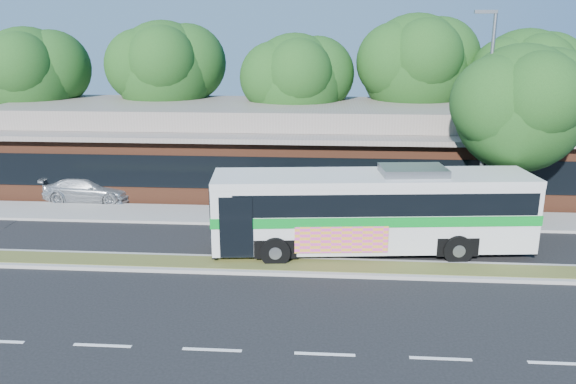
# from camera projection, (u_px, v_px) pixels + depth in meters

# --- Properties ---
(ground) EXTENTS (120.00, 120.00, 0.00)m
(ground) POSITION_uv_depth(u_px,v_px,m) (241.00, 273.00, 19.75)
(ground) COLOR black
(ground) RESTS_ON ground
(median_strip) EXTENTS (26.00, 1.10, 0.15)m
(median_strip) POSITION_uv_depth(u_px,v_px,m) (243.00, 265.00, 20.30)
(median_strip) COLOR #454A1F
(median_strip) RESTS_ON ground
(sidewalk) EXTENTS (44.00, 2.60, 0.12)m
(sidewalk) POSITION_uv_depth(u_px,v_px,m) (262.00, 216.00, 25.88)
(sidewalk) COLOR gray
(sidewalk) RESTS_ON ground
(plaza_building) EXTENTS (33.20, 11.20, 4.45)m
(plaza_building) POSITION_uv_depth(u_px,v_px,m) (275.00, 145.00, 31.65)
(plaza_building) COLOR #5A2E1C
(plaza_building) RESTS_ON ground
(lamp_post) EXTENTS (0.93, 0.18, 9.07)m
(lamp_post) POSITION_uv_depth(u_px,v_px,m) (485.00, 114.00, 23.53)
(lamp_post) COLOR slate
(lamp_post) RESTS_ON ground
(tree_bg_a) EXTENTS (6.47, 5.80, 8.63)m
(tree_bg_a) POSITION_uv_depth(u_px,v_px,m) (37.00, 74.00, 33.72)
(tree_bg_a) COLOR black
(tree_bg_a) RESTS_ON ground
(tree_bg_b) EXTENTS (6.69, 6.00, 9.00)m
(tree_bg_b) POSITION_uv_depth(u_px,v_px,m) (172.00, 69.00, 34.06)
(tree_bg_b) COLOR black
(tree_bg_b) RESTS_ON ground
(tree_bg_c) EXTENTS (6.24, 5.60, 8.26)m
(tree_bg_c) POSITION_uv_depth(u_px,v_px,m) (302.00, 80.00, 32.69)
(tree_bg_c) COLOR black
(tree_bg_c) RESTS_ON ground
(tree_bg_d) EXTENTS (6.91, 6.20, 9.37)m
(tree_bg_d) POSITION_uv_depth(u_px,v_px,m) (422.00, 65.00, 32.95)
(tree_bg_d) COLOR black
(tree_bg_d) RESTS_ON ground
(tree_bg_e) EXTENTS (6.47, 5.80, 8.50)m
(tree_bg_e) POSITION_uv_depth(u_px,v_px,m) (531.00, 78.00, 31.76)
(tree_bg_e) COLOR black
(tree_bg_e) RESTS_ON ground
(transit_bus) EXTENTS (12.19, 3.80, 3.37)m
(transit_bus) POSITION_uv_depth(u_px,v_px,m) (373.00, 206.00, 21.23)
(transit_bus) COLOR silver
(transit_bus) RESTS_ON ground
(sedan) EXTENTS (4.44, 1.84, 1.28)m
(sedan) POSITION_uv_depth(u_px,v_px,m) (88.00, 189.00, 28.20)
(sedan) COLOR silver
(sedan) RESTS_ON ground
(sidewalk_tree) EXTENTS (6.00, 5.38, 7.81)m
(sidewalk_tree) POSITION_uv_depth(u_px,v_px,m) (528.00, 105.00, 23.63)
(sidewalk_tree) COLOR black
(sidewalk_tree) RESTS_ON ground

